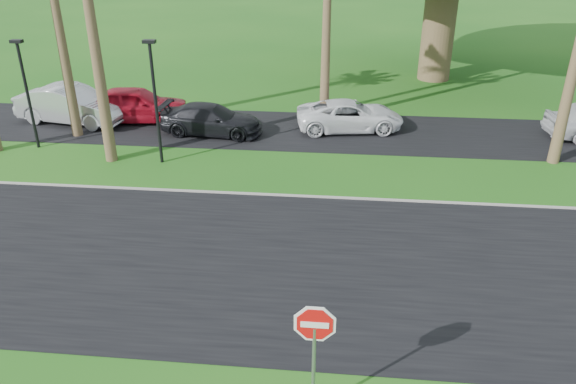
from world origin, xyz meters
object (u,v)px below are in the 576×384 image
Objects in this scene: stop_sign_near at (314,338)px; car_minivan at (350,116)px; car_red at (136,105)px; car_dark at (211,120)px; car_silver at (72,105)px.

car_minivan is at bearing 87.53° from stop_sign_near.
stop_sign_near reaches higher than car_red.
car_dark is 6.05m from car_minivan.
stop_sign_near reaches higher than car_silver.
car_dark is (-5.26, 14.74, -1.14)m from stop_sign_near.
car_silver is at bearing 127.28° from stop_sign_near.
car_red is at bearing 119.47° from stop_sign_near.
stop_sign_near is 19.55m from car_silver.
car_red is 9.74m from car_minivan.
car_minivan is at bearing -75.03° from car_dark.
car_red is at bearing 80.17° from car_minivan.
car_silver reaches higher than car_red.
car_silver is 12.52m from car_minivan.
car_silver is (-11.83, 15.54, -0.94)m from stop_sign_near.
car_silver is 1.15× the size of car_dark.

